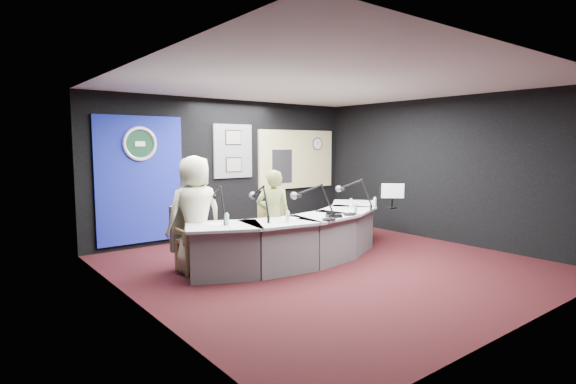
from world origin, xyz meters
TOP-DOWN VIEW (x-y plane):
  - ground at (0.00, 0.00)m, footprint 6.00×6.00m
  - ceiling at (0.00, 0.00)m, footprint 6.00×6.00m
  - wall_back at (0.00, 3.00)m, footprint 6.00×0.02m
  - wall_front at (0.00, -3.00)m, footprint 6.00×0.02m
  - wall_left at (-3.00, 0.00)m, footprint 0.02×6.00m
  - wall_right at (3.00, 0.00)m, footprint 0.02×6.00m
  - broadcast_desk at (-0.05, 0.55)m, footprint 4.50×1.90m
  - backdrop_panel at (-1.90, 2.97)m, footprint 1.60×0.05m
  - agency_seal at (-1.90, 2.93)m, footprint 0.63×0.07m
  - seal_center at (-1.90, 2.94)m, footprint 0.48×0.01m
  - pinboard at (0.05, 2.97)m, footprint 0.90×0.04m
  - framed_photo_upper at (0.05, 2.94)m, footprint 0.34×0.02m
  - framed_photo_lower at (0.05, 2.94)m, footprint 0.34×0.02m
  - booth_window_frame at (1.75, 2.97)m, footprint 2.12×0.06m
  - booth_glow at (1.75, 2.96)m, footprint 2.00×0.02m
  - equipment_rack at (1.30, 2.94)m, footprint 0.55×0.02m
  - wall_clock at (2.35, 2.94)m, footprint 0.28×0.01m
  - armchair_left at (-1.81, 0.98)m, footprint 0.60×0.60m
  - armchair_right at (-0.60, 0.68)m, footprint 0.76×0.76m
  - draped_jacket at (-1.84, 1.23)m, footprint 0.50×0.12m
  - person_man at (-1.81, 0.98)m, footprint 0.87×0.59m
  - person_woman at (-0.60, 0.68)m, footprint 0.65×0.59m
  - computer_monitor at (1.57, 0.07)m, footprint 0.34×0.30m
  - desk_phone at (0.08, -0.01)m, footprint 0.27×0.25m
  - headphones_near at (0.43, -0.01)m, footprint 0.20×0.20m
  - headphones_far at (-0.17, -0.17)m, footprint 0.20×0.20m
  - paper_stack at (-1.71, 0.59)m, footprint 0.29×0.35m
  - notepad at (-0.51, 0.39)m, footprint 0.26×0.32m
  - boom_mic_a at (-1.54, 0.76)m, footprint 0.25×0.73m
  - boom_mic_b at (-0.96, 0.50)m, footprint 0.25×0.73m
  - boom_mic_c at (-0.22, 0.13)m, footprint 0.48×0.62m
  - boom_mic_d at (1.03, 0.45)m, footprint 0.35×0.70m
  - water_bottles at (-0.04, 0.28)m, footprint 3.17×0.54m

SIDE VIEW (x-z plane):
  - ground at x=0.00m, z-range 0.00..0.00m
  - broadcast_desk at x=-0.05m, z-range 0.00..0.75m
  - armchair_right at x=-0.60m, z-range 0.00..0.99m
  - armchair_left at x=-1.81m, z-range 0.00..1.02m
  - draped_jacket at x=-1.84m, z-range 0.27..0.97m
  - person_woman at x=-0.60m, z-range 0.00..1.49m
  - paper_stack at x=-1.71m, z-range 0.75..0.75m
  - notepad at x=-0.51m, z-range 0.75..0.75m
  - headphones_near at x=0.43m, z-range 0.75..0.78m
  - headphones_far at x=-0.17m, z-range 0.75..0.78m
  - desk_phone at x=0.08m, z-range 0.75..0.80m
  - water_bottles at x=-0.04m, z-range 0.75..0.93m
  - person_man at x=-1.81m, z-range 0.00..1.73m
  - boom_mic_a at x=-1.54m, z-range 0.75..1.35m
  - boom_mic_b at x=-0.96m, z-range 0.75..1.35m
  - boom_mic_c at x=-0.22m, z-range 0.75..1.35m
  - boom_mic_d at x=1.03m, z-range 0.75..1.35m
  - computer_monitor at x=1.57m, z-range 0.92..1.22m
  - backdrop_panel at x=-1.90m, z-range 0.10..2.40m
  - wall_back at x=0.00m, z-range 0.00..2.80m
  - wall_front at x=0.00m, z-range 0.00..2.80m
  - wall_left at x=-3.00m, z-range 0.00..2.80m
  - wall_right at x=3.00m, z-range 0.00..2.80m
  - equipment_rack at x=1.30m, z-range 1.03..1.78m
  - framed_photo_lower at x=0.05m, z-range 1.33..1.60m
  - booth_window_frame at x=1.75m, z-range 0.89..2.21m
  - booth_glow at x=1.75m, z-range 0.95..2.15m
  - pinboard at x=0.05m, z-range 1.20..2.30m
  - agency_seal at x=-1.90m, z-range 1.58..2.21m
  - seal_center at x=-1.90m, z-range 1.66..2.14m
  - wall_clock at x=2.35m, z-range 1.76..2.04m
  - framed_photo_upper at x=0.05m, z-range 1.89..2.17m
  - ceiling at x=0.00m, z-range 2.79..2.81m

